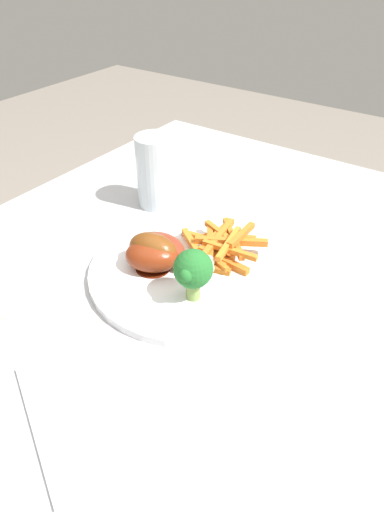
# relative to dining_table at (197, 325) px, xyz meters

# --- Properties ---
(ground_plane) EXTENTS (6.00, 6.00, 0.00)m
(ground_plane) POSITION_rel_dining_table_xyz_m (0.00, 0.00, -0.62)
(ground_plane) COLOR gray
(dining_table) EXTENTS (0.96, 0.79, 0.73)m
(dining_table) POSITION_rel_dining_table_xyz_m (0.00, 0.00, 0.00)
(dining_table) COLOR #B7B7BC
(dining_table) RESTS_ON ground_plane
(dinner_plate) EXTENTS (0.30, 0.30, 0.01)m
(dinner_plate) POSITION_rel_dining_table_xyz_m (0.02, 0.00, 0.12)
(dinner_plate) COLOR white
(dinner_plate) RESTS_ON dining_table
(broccoli_floret_front) EXTENTS (0.06, 0.05, 0.07)m
(broccoli_floret_front) POSITION_rel_dining_table_xyz_m (0.07, 0.04, 0.18)
(broccoli_floret_front) COLOR #84A250
(broccoli_floret_front) RESTS_ON dinner_plate
(carrot_fries_pile) EXTENTS (0.12, 0.14, 0.04)m
(carrot_fries_pile) POSITION_rel_dining_table_xyz_m (-0.04, 0.01, 0.14)
(carrot_fries_pile) COLOR orange
(carrot_fries_pile) RESTS_ON dinner_plate
(chicken_drumstick_near) EXTENTS (0.06, 0.13, 0.04)m
(chicken_drumstick_near) POSITION_rel_dining_table_xyz_m (0.03, -0.04, 0.15)
(chicken_drumstick_near) COLOR #5B1D12
(chicken_drumstick_near) RESTS_ON dinner_plate
(chicken_drumstick_far) EXTENTS (0.06, 0.14, 0.05)m
(chicken_drumstick_far) POSITION_rel_dining_table_xyz_m (0.04, -0.04, 0.15)
(chicken_drumstick_far) COLOR #4F230C
(chicken_drumstick_far) RESTS_ON dinner_plate
(chicken_drumstick_extra) EXTENTS (0.09, 0.13, 0.04)m
(chicken_drumstick_extra) POSITION_rel_dining_table_xyz_m (0.05, -0.04, 0.15)
(chicken_drumstick_extra) COLOR #56190A
(chicken_drumstick_extra) RESTS_ON dinner_plate
(fork) EXTENTS (0.10, 0.17, 0.00)m
(fork) POSITION_rel_dining_table_xyz_m (0.32, 0.03, 0.12)
(fork) COLOR silver
(fork) RESTS_ON dining_table
(water_glass) EXTENTS (0.07, 0.07, 0.13)m
(water_glass) POSITION_rel_dining_table_xyz_m (-0.12, -0.17, 0.18)
(water_glass) COLOR silver
(water_glass) RESTS_ON dining_table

